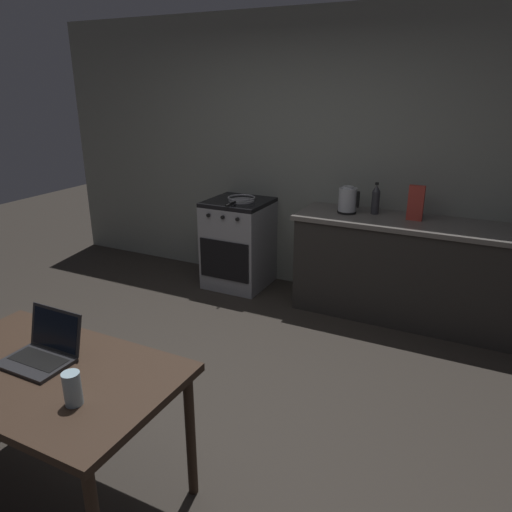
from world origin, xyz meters
TOP-DOWN VIEW (x-y plane):
  - ground_plane at (0.00, 0.00)m, footprint 12.00×12.00m
  - back_wall at (0.30, 2.35)m, footprint 6.40×0.10m
  - kitchen_counter at (1.23, 2.00)m, footprint 2.16×0.64m
  - stove_oven at (-0.55, 1.99)m, footprint 0.60×0.62m
  - dining_table at (-0.01, -0.87)m, footprint 1.27×0.76m
  - laptop at (-0.08, -0.81)m, footprint 0.32×0.28m
  - electric_kettle at (0.57, 2.00)m, footprint 0.19×0.17m
  - frying_pan at (-0.50, 1.97)m, footprint 0.27×0.45m
  - drinking_glass at (0.31, -1.00)m, footprint 0.07×0.07m
  - cereal_box at (1.15, 2.02)m, footprint 0.13×0.05m
  - bottle_b at (0.80, 2.08)m, footprint 0.07×0.07m

SIDE VIEW (x-z plane):
  - ground_plane at x=0.00m, z-range 0.00..0.00m
  - stove_oven at x=-0.55m, z-range 0.00..0.90m
  - kitchen_counter at x=1.23m, z-range 0.00..0.90m
  - dining_table at x=-0.01m, z-range 0.30..1.05m
  - laptop at x=-0.08m, z-range 0.69..0.91m
  - drinking_glass at x=0.31m, z-range 0.75..0.90m
  - frying_pan at x=-0.50m, z-range 0.90..0.95m
  - electric_kettle at x=0.57m, z-range 0.90..1.14m
  - bottle_b at x=0.80m, z-range 0.89..1.18m
  - cereal_box at x=1.15m, z-range 0.90..1.20m
  - back_wall at x=0.30m, z-range 0.00..2.66m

